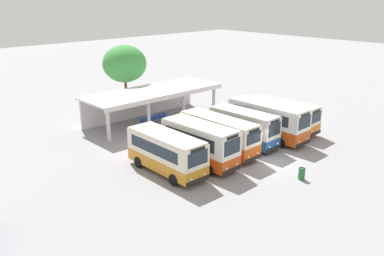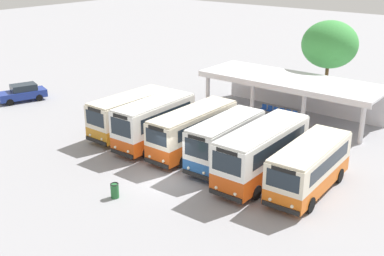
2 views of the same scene
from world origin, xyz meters
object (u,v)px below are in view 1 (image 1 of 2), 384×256
(waiting_chair_middle_seat, at_px, (152,119))
(waiting_chair_end_by_column, at_px, (143,121))
(city_bus_nearest_orange, at_px, (166,151))
(city_bus_fifth_blue, at_px, (268,119))
(city_bus_far_end_green, at_px, (283,115))
(litter_bin_apron, at_px, (302,174))
(waiting_chair_far_end_seat, at_px, (164,116))
(waiting_chair_fourth_seat, at_px, (156,118))
(waiting_chair_second_from_end, at_px, (147,120))
(city_bus_second_in_row, at_px, (200,142))
(waiting_chair_fifth_seat, at_px, (160,117))
(city_bus_fourth_amber, at_px, (244,126))
(city_bus_middle_cream, at_px, (219,133))

(waiting_chair_middle_seat, bearing_deg, waiting_chair_end_by_column, 176.43)
(city_bus_nearest_orange, height_order, city_bus_fifth_blue, city_bus_fifth_blue)
(city_bus_nearest_orange, distance_m, city_bus_far_end_green, 14.93)
(city_bus_nearest_orange, bearing_deg, waiting_chair_middle_seat, 57.53)
(city_bus_fifth_blue, relative_size, waiting_chair_middle_seat, 9.35)
(litter_bin_apron, bearing_deg, waiting_chair_far_end_seat, 84.04)
(waiting_chair_fourth_seat, bearing_deg, waiting_chair_second_from_end, 179.56)
(city_bus_second_in_row, height_order, waiting_chair_far_end_seat, city_bus_second_in_row)
(waiting_chair_fifth_seat, xyz_separation_m, waiting_chair_far_end_seat, (0.59, 0.00, 0.00))
(city_bus_nearest_orange, distance_m, city_bus_fourth_amber, 8.96)
(waiting_chair_fifth_seat, height_order, litter_bin_apron, litter_bin_apron)
(waiting_chair_middle_seat, xyz_separation_m, waiting_chair_fourth_seat, (0.59, 0.07, 0.00))
(waiting_chair_second_from_end, xyz_separation_m, waiting_chair_fifth_seat, (1.76, 0.03, 0.00))
(city_bus_second_in_row, height_order, waiting_chair_middle_seat, city_bus_second_in_row)
(waiting_chair_middle_seat, bearing_deg, waiting_chair_fourth_seat, 6.37)
(city_bus_fifth_blue, xyz_separation_m, waiting_chair_fourth_seat, (-4.64, 11.17, -1.37))
(city_bus_nearest_orange, xyz_separation_m, city_bus_far_end_green, (14.93, -0.17, -0.06))
(city_bus_middle_cream, distance_m, waiting_chair_far_end_seat, 10.87)
(city_bus_fourth_amber, xyz_separation_m, waiting_chair_fourth_seat, (-1.65, 10.77, -1.25))
(city_bus_middle_cream, xyz_separation_m, waiting_chair_fourth_seat, (1.33, 10.46, -1.22))
(city_bus_second_in_row, relative_size, city_bus_fifth_blue, 0.87)
(city_bus_second_in_row, bearing_deg, waiting_chair_end_by_column, 77.14)
(city_bus_far_end_green, xyz_separation_m, waiting_chair_middle_seat, (-8.21, 10.73, -1.14))
(city_bus_middle_cream, distance_m, city_bus_far_end_green, 8.97)
(waiting_chair_middle_seat, bearing_deg, city_bus_far_end_green, -52.58)
(waiting_chair_far_end_seat, bearing_deg, waiting_chair_fourth_seat, -177.85)
(city_bus_fifth_blue, distance_m, waiting_chair_second_from_end, 12.67)
(waiting_chair_fourth_seat, distance_m, litter_bin_apron, 18.51)
(waiting_chair_fifth_seat, height_order, waiting_chair_far_end_seat, same)
(waiting_chair_fifth_seat, bearing_deg, city_bus_fifth_blue, -70.11)
(waiting_chair_fourth_seat, bearing_deg, waiting_chair_fifth_seat, 4.13)
(waiting_chair_fourth_seat, bearing_deg, waiting_chair_far_end_seat, 2.15)
(city_bus_far_end_green, distance_m, waiting_chair_fourth_seat, 13.27)
(city_bus_second_in_row, distance_m, city_bus_fourth_amber, 5.99)
(city_bus_second_in_row, xyz_separation_m, waiting_chair_end_by_column, (2.56, 11.22, -1.35))
(city_bus_fourth_amber, relative_size, waiting_chair_fifth_seat, 7.86)
(city_bus_fourth_amber, bearing_deg, city_bus_far_end_green, -0.23)
(waiting_chair_fourth_seat, bearing_deg, litter_bin_apron, -92.36)
(city_bus_far_end_green, relative_size, litter_bin_apron, 8.21)
(city_bus_second_in_row, height_order, city_bus_fourth_amber, city_bus_second_in_row)
(city_bus_second_in_row, height_order, city_bus_far_end_green, city_bus_second_in_row)
(waiting_chair_fifth_seat, bearing_deg, waiting_chair_far_end_seat, 0.18)
(city_bus_fourth_amber, relative_size, waiting_chair_far_end_seat, 7.86)
(city_bus_fifth_blue, relative_size, city_bus_far_end_green, 1.09)
(city_bus_fourth_amber, height_order, waiting_chair_second_from_end, city_bus_fourth_amber)
(waiting_chair_fourth_seat, distance_m, waiting_chair_far_end_seat, 1.17)
(city_bus_second_in_row, relative_size, waiting_chair_far_end_seat, 8.09)
(waiting_chair_fifth_seat, bearing_deg, city_bus_fourth_amber, -84.35)
(city_bus_nearest_orange, relative_size, city_bus_fifth_blue, 0.90)
(city_bus_fourth_amber, distance_m, city_bus_fifth_blue, 3.01)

